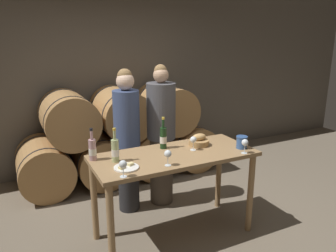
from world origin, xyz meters
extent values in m
plane|color=#726654|center=(0.00, 0.00, 0.00)|extent=(10.00, 10.00, 0.00)
cube|color=#60594F|center=(0.00, 2.25, 1.60)|extent=(10.00, 0.12, 3.20)
cylinder|color=#A87A47|center=(-1.09, 1.68, 0.35)|extent=(0.69, 0.91, 0.69)
cylinder|color=#2D2D33|center=(-1.09, 1.38, 0.35)|extent=(0.70, 0.02, 0.70)
cylinder|color=#2D2D33|center=(-1.09, 1.97, 0.35)|extent=(0.70, 0.02, 0.70)
cylinder|color=#A87A47|center=(-0.36, 1.68, 0.35)|extent=(0.69, 0.91, 0.69)
cylinder|color=#2D2D33|center=(-0.36, 1.38, 0.35)|extent=(0.70, 0.02, 0.70)
cylinder|color=#2D2D33|center=(-0.36, 1.97, 0.35)|extent=(0.70, 0.02, 0.70)
cylinder|color=#A87A47|center=(0.36, 1.68, 0.35)|extent=(0.69, 0.91, 0.69)
cylinder|color=#2D2D33|center=(0.36, 1.38, 0.35)|extent=(0.70, 0.02, 0.70)
cylinder|color=#2D2D33|center=(0.36, 1.97, 0.35)|extent=(0.70, 0.02, 0.70)
cylinder|color=#A87A47|center=(1.09, 1.68, 0.35)|extent=(0.69, 0.91, 0.69)
cylinder|color=#2D2D33|center=(1.09, 1.38, 0.35)|extent=(0.70, 0.02, 0.70)
cylinder|color=#2D2D33|center=(1.09, 1.97, 0.35)|extent=(0.70, 0.02, 0.70)
cylinder|color=#A87A47|center=(-0.72, 1.68, 0.97)|extent=(0.69, 0.91, 0.69)
cylinder|color=#2D2D33|center=(-0.72, 1.38, 0.97)|extent=(0.70, 0.02, 0.70)
cylinder|color=#2D2D33|center=(-0.72, 1.97, 0.97)|extent=(0.70, 0.02, 0.70)
cylinder|color=#A87A47|center=(0.00, 1.68, 0.97)|extent=(0.69, 0.91, 0.69)
cylinder|color=#2D2D33|center=(0.00, 1.38, 0.97)|extent=(0.70, 0.02, 0.70)
cylinder|color=#2D2D33|center=(0.00, 1.97, 0.97)|extent=(0.70, 0.02, 0.70)
cylinder|color=#A87A47|center=(0.72, 1.68, 0.97)|extent=(0.69, 0.91, 0.69)
cylinder|color=#2D2D33|center=(0.72, 1.38, 0.97)|extent=(0.70, 0.02, 0.70)
cylinder|color=#2D2D33|center=(0.72, 1.97, 0.97)|extent=(0.70, 0.02, 0.70)
cylinder|color=#99754C|center=(-0.76, -0.29, 0.43)|extent=(0.06, 0.06, 0.87)
cylinder|color=#99754C|center=(0.76, -0.29, 0.43)|extent=(0.06, 0.06, 0.87)
cylinder|color=#99754C|center=(-0.76, 0.29, 0.43)|extent=(0.06, 0.06, 0.87)
cylinder|color=#99754C|center=(0.76, 0.29, 0.43)|extent=(0.06, 0.06, 0.87)
cube|color=#99754C|center=(0.00, 0.00, 0.89)|extent=(1.63, 0.70, 0.04)
cylinder|color=#232326|center=(-0.24, 0.71, 0.41)|extent=(0.25, 0.25, 0.81)
cylinder|color=#3D4C75|center=(-0.24, 0.71, 1.13)|extent=(0.30, 0.30, 0.64)
sphere|color=beige|center=(-0.24, 0.71, 1.55)|extent=(0.20, 0.20, 0.20)
sphere|color=olive|center=(-0.24, 0.73, 1.61)|extent=(0.16, 0.16, 0.16)
cylinder|color=#4C4238|center=(0.19, 0.71, 0.42)|extent=(0.28, 0.28, 0.84)
cylinder|color=#4C4C51|center=(0.19, 0.71, 1.17)|extent=(0.34, 0.34, 0.67)
sphere|color=tan|center=(0.19, 0.71, 1.60)|extent=(0.18, 0.18, 0.18)
sphere|color=olive|center=(0.19, 0.73, 1.65)|extent=(0.15, 0.15, 0.15)
cylinder|color=#193819|center=(-0.03, 0.19, 1.02)|extent=(0.07, 0.07, 0.22)
cylinder|color=#193819|center=(-0.03, 0.19, 1.17)|extent=(0.03, 0.03, 0.09)
cylinder|color=gold|center=(-0.03, 0.19, 1.23)|extent=(0.03, 0.03, 0.02)
cylinder|color=white|center=(-0.03, 0.19, 1.00)|extent=(0.07, 0.07, 0.07)
cylinder|color=#ADBC7F|center=(-0.58, 0.06, 1.01)|extent=(0.07, 0.07, 0.21)
cylinder|color=#ADBC7F|center=(-0.58, 0.06, 1.16)|extent=(0.03, 0.03, 0.09)
cylinder|color=gold|center=(-0.58, 0.06, 1.22)|extent=(0.03, 0.03, 0.02)
cylinder|color=white|center=(-0.58, 0.06, 1.00)|extent=(0.07, 0.07, 0.07)
cylinder|color=#BC8E93|center=(-0.76, 0.19, 1.01)|extent=(0.07, 0.07, 0.20)
cylinder|color=#BC8E93|center=(-0.76, 0.19, 1.15)|extent=(0.03, 0.03, 0.09)
cylinder|color=black|center=(-0.76, 0.19, 1.21)|extent=(0.03, 0.03, 0.02)
cylinder|color=white|center=(-0.76, 0.19, 0.99)|extent=(0.07, 0.07, 0.06)
cylinder|color=#335693|center=(0.70, -0.16, 0.97)|extent=(0.11, 0.11, 0.13)
cylinder|color=#335693|center=(0.70, -0.16, 1.03)|extent=(0.12, 0.12, 0.01)
cylinder|color=#A87F4C|center=(0.36, 0.12, 0.94)|extent=(0.22, 0.22, 0.06)
ellipsoid|color=tan|center=(0.36, 0.12, 1.00)|extent=(0.16, 0.10, 0.08)
cylinder|color=white|center=(-0.55, -0.14, 0.91)|extent=(0.22, 0.22, 0.01)
cube|color=beige|center=(-0.50, -0.12, 0.93)|extent=(0.07, 0.06, 0.02)
cube|color=#E0CC7F|center=(-0.60, -0.16, 0.93)|extent=(0.07, 0.06, 0.02)
cylinder|color=white|center=(-0.63, -0.30, 0.91)|extent=(0.06, 0.06, 0.00)
cylinder|color=white|center=(-0.63, -0.30, 0.95)|extent=(0.01, 0.01, 0.08)
sphere|color=white|center=(-0.63, -0.30, 1.02)|extent=(0.07, 0.07, 0.07)
cylinder|color=white|center=(-0.19, -0.25, 0.91)|extent=(0.06, 0.06, 0.00)
cylinder|color=white|center=(-0.19, -0.25, 0.95)|extent=(0.01, 0.01, 0.08)
sphere|color=white|center=(-0.19, -0.25, 1.02)|extent=(0.07, 0.07, 0.07)
cylinder|color=white|center=(0.22, 0.01, 0.91)|extent=(0.06, 0.06, 0.00)
cylinder|color=white|center=(0.22, 0.01, 0.95)|extent=(0.01, 0.01, 0.08)
sphere|color=white|center=(0.22, 0.01, 1.02)|extent=(0.07, 0.07, 0.07)
cylinder|color=white|center=(0.63, -0.30, 0.91)|extent=(0.06, 0.06, 0.00)
cylinder|color=white|center=(0.63, -0.30, 0.95)|extent=(0.01, 0.01, 0.08)
sphere|color=white|center=(0.63, -0.30, 1.02)|extent=(0.07, 0.07, 0.07)
camera|label=1|loc=(-1.41, -2.70, 2.04)|focal=35.00mm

